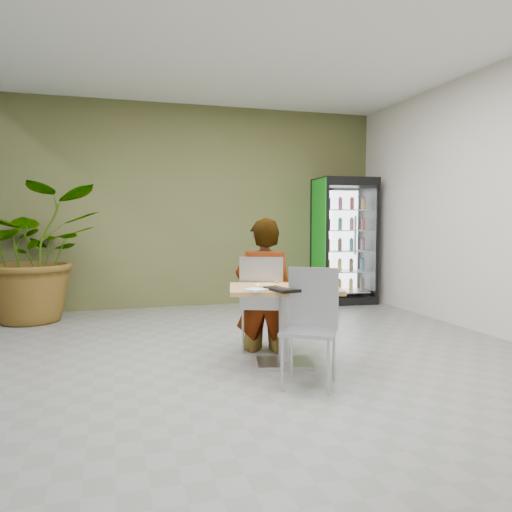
{
  "coord_description": "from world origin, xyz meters",
  "views": [
    {
      "loc": [
        -1.34,
        -4.45,
        1.36
      ],
      "look_at": [
        0.12,
        0.52,
        1.0
      ],
      "focal_mm": 35.0,
      "sensor_mm": 36.0,
      "label": 1
    }
  ],
  "objects_px": {
    "beverage_fridge": "(344,241)",
    "potted_plant": "(35,253)",
    "chair_far": "(262,296)",
    "cafeteria_tray": "(295,288)",
    "seated_woman": "(264,299)",
    "dining_table": "(284,309)",
    "soda_cup": "(305,277)",
    "chair_near": "(311,316)"
  },
  "relations": [
    {
      "from": "beverage_fridge",
      "to": "potted_plant",
      "type": "relative_size",
      "value": 1.11
    },
    {
      "from": "chair_far",
      "to": "cafeteria_tray",
      "type": "relative_size",
      "value": 2.13
    },
    {
      "from": "seated_woman",
      "to": "beverage_fridge",
      "type": "xyz_separation_m",
      "value": [
        2.21,
        2.62,
        0.49
      ]
    },
    {
      "from": "dining_table",
      "to": "soda_cup",
      "type": "distance_m",
      "value": 0.38
    },
    {
      "from": "chair_near",
      "to": "soda_cup",
      "type": "relative_size",
      "value": 6.3
    },
    {
      "from": "soda_cup",
      "to": "cafeteria_tray",
      "type": "xyz_separation_m",
      "value": [
        -0.21,
        -0.3,
        -0.06
      ]
    },
    {
      "from": "seated_woman",
      "to": "cafeteria_tray",
      "type": "bearing_deg",
      "value": 114.59
    },
    {
      "from": "cafeteria_tray",
      "to": "beverage_fridge",
      "type": "distance_m",
      "value": 4.07
    },
    {
      "from": "cafeteria_tray",
      "to": "chair_near",
      "type": "bearing_deg",
      "value": -85.01
    },
    {
      "from": "chair_far",
      "to": "beverage_fridge",
      "type": "relative_size",
      "value": 0.48
    },
    {
      "from": "chair_near",
      "to": "cafeteria_tray",
      "type": "distance_m",
      "value": 0.36
    },
    {
      "from": "seated_woman",
      "to": "potted_plant",
      "type": "distance_m",
      "value": 3.49
    },
    {
      "from": "seated_woman",
      "to": "cafeteria_tray",
      "type": "height_order",
      "value": "seated_woman"
    },
    {
      "from": "seated_woman",
      "to": "beverage_fridge",
      "type": "relative_size",
      "value": 0.82
    },
    {
      "from": "chair_far",
      "to": "soda_cup",
      "type": "bearing_deg",
      "value": 143.85
    },
    {
      "from": "chair_far",
      "to": "cafeteria_tray",
      "type": "xyz_separation_m",
      "value": [
        0.08,
        -0.76,
        0.18
      ]
    },
    {
      "from": "cafeteria_tray",
      "to": "beverage_fridge",
      "type": "bearing_deg",
      "value": 57.65
    },
    {
      "from": "chair_far",
      "to": "chair_near",
      "type": "distance_m",
      "value": 1.07
    },
    {
      "from": "dining_table",
      "to": "beverage_fridge",
      "type": "distance_m",
      "value": 3.92
    },
    {
      "from": "chair_far",
      "to": "soda_cup",
      "type": "xyz_separation_m",
      "value": [
        0.29,
        -0.46,
        0.24
      ]
    },
    {
      "from": "chair_near",
      "to": "soda_cup",
      "type": "height_order",
      "value": "chair_near"
    },
    {
      "from": "seated_woman",
      "to": "beverage_fridge",
      "type": "distance_m",
      "value": 3.46
    },
    {
      "from": "chair_far",
      "to": "beverage_fridge",
      "type": "xyz_separation_m",
      "value": [
        2.25,
        2.67,
        0.45
      ]
    },
    {
      "from": "chair_far",
      "to": "cafeteria_tray",
      "type": "height_order",
      "value": "chair_far"
    },
    {
      "from": "chair_far",
      "to": "chair_near",
      "type": "bearing_deg",
      "value": 117.44
    },
    {
      "from": "chair_far",
      "to": "chair_near",
      "type": "relative_size",
      "value": 1.03
    },
    {
      "from": "seated_woman",
      "to": "potted_plant",
      "type": "relative_size",
      "value": 0.91
    },
    {
      "from": "chair_far",
      "to": "beverage_fridge",
      "type": "height_order",
      "value": "beverage_fridge"
    },
    {
      "from": "chair_far",
      "to": "seated_woman",
      "type": "bearing_deg",
      "value": -107.57
    },
    {
      "from": "seated_woman",
      "to": "chair_far",
      "type": "bearing_deg",
      "value": 72.43
    },
    {
      "from": "dining_table",
      "to": "potted_plant",
      "type": "height_order",
      "value": "potted_plant"
    },
    {
      "from": "seated_woman",
      "to": "potted_plant",
      "type": "bearing_deg",
      "value": -21.25
    },
    {
      "from": "chair_near",
      "to": "beverage_fridge",
      "type": "height_order",
      "value": "beverage_fridge"
    },
    {
      "from": "soda_cup",
      "to": "chair_near",
      "type": "bearing_deg",
      "value": -106.95
    },
    {
      "from": "dining_table",
      "to": "soda_cup",
      "type": "xyz_separation_m",
      "value": [
        0.24,
        0.08,
        0.29
      ]
    },
    {
      "from": "beverage_fridge",
      "to": "chair_near",
      "type": "bearing_deg",
      "value": -115.09
    },
    {
      "from": "cafeteria_tray",
      "to": "potted_plant",
      "type": "xyz_separation_m",
      "value": [
        -2.57,
        3.18,
        0.17
      ]
    },
    {
      "from": "chair_far",
      "to": "potted_plant",
      "type": "relative_size",
      "value": 0.54
    },
    {
      "from": "chair_near",
      "to": "seated_woman",
      "type": "xyz_separation_m",
      "value": [
        -0.07,
        1.12,
        -0.02
      ]
    },
    {
      "from": "soda_cup",
      "to": "beverage_fridge",
      "type": "bearing_deg",
      "value": 57.91
    },
    {
      "from": "chair_near",
      "to": "beverage_fridge",
      "type": "bearing_deg",
      "value": 92.38
    },
    {
      "from": "beverage_fridge",
      "to": "potted_plant",
      "type": "height_order",
      "value": "beverage_fridge"
    }
  ]
}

